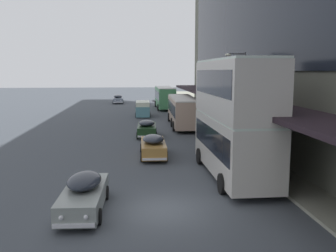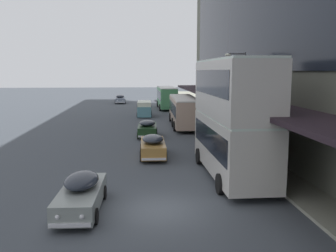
{
  "view_description": "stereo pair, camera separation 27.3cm",
  "coord_description": "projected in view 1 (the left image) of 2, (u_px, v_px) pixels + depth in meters",
  "views": [
    {
      "loc": [
        -1.11,
        -15.19,
        5.87
      ],
      "look_at": [
        1.48,
        12.52,
        1.76
      ],
      "focal_mm": 40.0,
      "sensor_mm": 36.0,
      "label": 1
    },
    {
      "loc": [
        -0.83,
        -15.22,
        5.87
      ],
      "look_at": [
        1.48,
        12.52,
        1.76
      ],
      "focal_mm": 40.0,
      "sensor_mm": 36.0,
      "label": 2
    }
  ],
  "objects": [
    {
      "name": "transit_bus_kerbside_front",
      "position": [
        234.0,
        115.0,
        20.41
      ],
      "size": [
        2.89,
        9.15,
        6.5
      ],
      "color": "beige",
      "rests_on": "ground"
    },
    {
      "name": "transit_bus_kerbside_rear",
      "position": [
        183.0,
        110.0,
        39.92
      ],
      "size": [
        2.98,
        11.33,
        3.1
      ],
      "color": "tan",
      "rests_on": "ground"
    },
    {
      "name": "vw_van",
      "position": [
        143.0,
        108.0,
        48.58
      ],
      "size": [
        2.0,
        4.6,
        1.96
      ],
      "color": "teal",
      "rests_on": "ground"
    },
    {
      "name": "transit_bus_kerbside_far",
      "position": [
        165.0,
        96.0,
        58.18
      ],
      "size": [
        2.75,
        9.69,
        3.38
      ],
      "color": "#4C9A5F",
      "rests_on": "ground"
    },
    {
      "name": "sedan_lead_near",
      "position": [
        118.0,
        99.0,
        68.31
      ],
      "size": [
        2.01,
        4.96,
        1.52
      ],
      "color": "slate",
      "rests_on": "ground"
    },
    {
      "name": "sedan_far_back",
      "position": [
        84.0,
        193.0,
        15.73
      ],
      "size": [
        1.85,
        4.88,
        1.56
      ],
      "color": "gray",
      "rests_on": "ground"
    },
    {
      "name": "ground",
      "position": [
        161.0,
        210.0,
        15.92
      ],
      "size": [
        240.0,
        240.0,
        0.0
      ],
      "primitive_type": "plane",
      "color": "#41464D"
    },
    {
      "name": "sedan_trailing_near",
      "position": [
        147.0,
        128.0,
        33.59
      ],
      "size": [
        1.91,
        4.35,
        1.52
      ],
      "color": "#1C391D",
      "rests_on": "ground"
    },
    {
      "name": "pedestrian_at_kerb",
      "position": [
        268.0,
        147.0,
        23.1
      ],
      "size": [
        0.4,
        0.56,
        1.86
      ],
      "color": "black",
      "rests_on": "sidewalk_kerb"
    },
    {
      "name": "fire_hydrant",
      "position": [
        226.0,
        137.0,
        30.45
      ],
      "size": [
        0.2,
        0.4,
        0.7
      ],
      "color": "red",
      "rests_on": "sidewalk_kerb"
    },
    {
      "name": "street_lamp",
      "position": [
        241.0,
        94.0,
        26.97
      ],
      "size": [
        1.5,
        0.28,
        7.02
      ],
      "color": "#4C4C51",
      "rests_on": "sidewalk_kerb"
    },
    {
      "name": "sedan_second_near",
      "position": [
        153.0,
        146.0,
        25.66
      ],
      "size": [
        1.82,
        4.74,
        1.56
      ],
      "color": "#A27437",
      "rests_on": "ground"
    },
    {
      "name": "sedan_lead_mid",
      "position": [
        162.0,
        97.0,
        72.8
      ],
      "size": [
        2.0,
        5.02,
        1.48
      ],
      "color": "#AA1418",
      "rests_on": "ground"
    }
  ]
}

